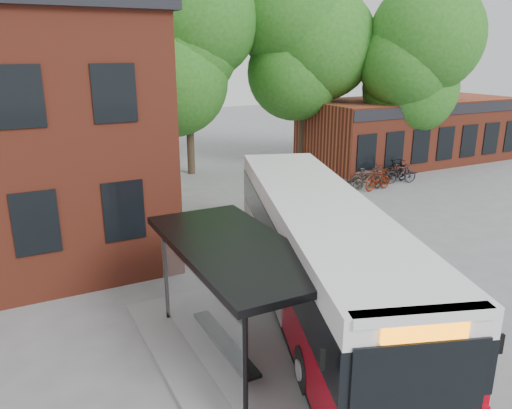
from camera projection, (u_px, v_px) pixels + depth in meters
name	position (u px, v px, depth m)	size (l,w,h in m)	color
ground	(361.00, 298.00, 14.55)	(100.00, 100.00, 0.00)	slate
shop_row	(410.00, 130.00, 32.42)	(14.00, 6.20, 4.00)	maroon
bus_shelter	(236.00, 302.00, 11.31)	(3.60, 7.00, 2.90)	black
bike_rail	(380.00, 181.00, 27.05)	(5.20, 0.10, 0.38)	black
tree_0	(57.00, 82.00, 23.91)	(7.92, 7.92, 11.00)	#205A18
tree_1	(188.00, 83.00, 27.91)	(7.92, 7.92, 10.40)	#205A18
tree_2	(304.00, 76.00, 30.03)	(7.92, 7.92, 11.00)	#205A18
tree_3	(413.00, 92.00, 29.07)	(7.04, 7.04, 9.28)	#205A18
city_bus	(317.00, 254.00, 13.68)	(2.65, 12.42, 3.16)	#9E0111
bicycle_0	(348.00, 182.00, 25.72)	(0.58, 1.65, 0.87)	#3A3531
bicycle_1	(367.00, 178.00, 26.07)	(0.51, 1.81, 1.09)	#3F382E
bicycle_2	(383.00, 178.00, 26.44)	(0.60, 1.71, 0.90)	#2E2B23
bicycle_3	(378.00, 180.00, 25.75)	(0.50, 1.78, 1.07)	#5F1706
bicycle_4	(369.00, 174.00, 27.21)	(0.66, 1.90, 1.00)	#2B2B31
bicycle_5	(401.00, 174.00, 27.09)	(0.51, 1.81, 1.09)	black
bicycle_6	(395.00, 174.00, 27.37)	(0.63, 1.80, 0.94)	black
bicycle_7	(396.00, 169.00, 28.03)	(0.52, 1.86, 1.12)	black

